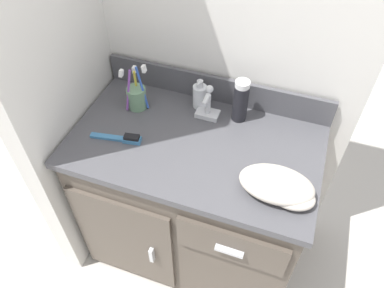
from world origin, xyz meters
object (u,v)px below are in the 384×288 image
Objects in this scene: soap_dispenser at (200,96)px; toothbrush_cup at (137,96)px; shaving_cream_can at (241,101)px; hairbrush at (123,138)px; hand_towel at (280,187)px.

toothbrush_cup is at bearing -159.22° from soap_dispenser.
toothbrush_cup is 1.61× the size of soap_dispenser.
shaving_cream_can is 0.91× the size of hairbrush.
hairbrush is (0.03, -0.19, -0.04)m from toothbrush_cup.
hand_towel is at bearing -54.98° from shaving_cream_can.
soap_dispenser is (0.23, 0.09, -0.00)m from toothbrush_cup.
toothbrush_cup is 1.07× the size of hairbrush.
soap_dispenser is at bearing 44.34° from hairbrush.
toothbrush_cup reaches higher than hairbrush.
shaving_cream_can is (0.17, -0.02, 0.04)m from soap_dispenser.
toothbrush_cup is at bearing -170.15° from shaving_cream_can.
soap_dispenser is 0.73× the size of shaving_cream_can.
toothbrush_cup is 0.20m from hairbrush.
soap_dispenser is 0.34m from hairbrush.
shaving_cream_can is at bearing 9.85° from toothbrush_cup.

